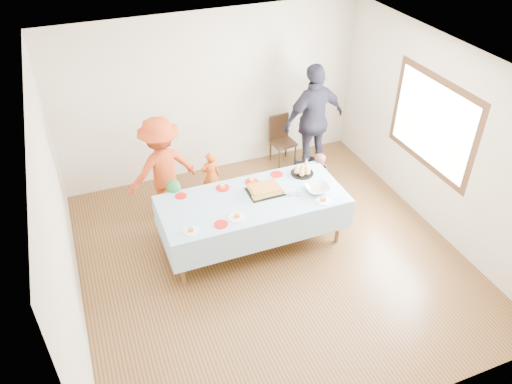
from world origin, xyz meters
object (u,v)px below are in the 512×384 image
(adult_left, at_px, (162,169))
(birthday_cake, at_px, (265,190))
(dining_chair, at_px, (281,137))
(party_table, at_px, (253,202))

(adult_left, bearing_deg, birthday_cake, 127.04)
(birthday_cake, xyz_separation_m, adult_left, (-1.18, 1.05, -0.01))
(dining_chair, bearing_deg, party_table, -129.87)
(dining_chair, relative_size, adult_left, 0.53)
(dining_chair, xyz_separation_m, adult_left, (-2.23, -0.76, 0.33))
(party_table, relative_size, birthday_cake, 5.29)
(party_table, distance_m, birthday_cake, 0.24)
(party_table, distance_m, adult_left, 1.49)
(party_table, bearing_deg, birthday_cake, 19.97)
(birthday_cake, height_order, adult_left, adult_left)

